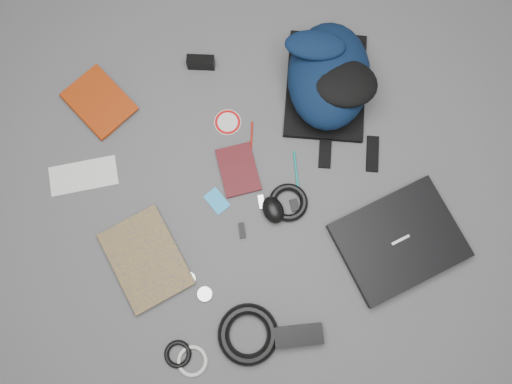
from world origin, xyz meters
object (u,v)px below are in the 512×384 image
object	(u,v)px
mouse	(273,210)
comic_book	(116,275)
power_brick	(298,336)
laptop	(399,241)
backpack	(329,76)
textbook_red	(80,118)
compact_camera	(201,62)
dvd_case	(238,170)

from	to	relation	value
mouse	comic_book	bearing A→B (deg)	178.78
power_brick	laptop	bearing A→B (deg)	36.01
backpack	laptop	distance (m)	0.57
textbook_red	comic_book	xyz separation A→B (m)	(-0.00, -0.54, -0.00)
power_brick	compact_camera	bearing A→B (deg)	103.59
comic_book	power_brick	distance (m)	0.59
backpack	laptop	bearing A→B (deg)	-63.30
laptop	comic_book	distance (m)	0.89
textbook_red	mouse	bearing A→B (deg)	-69.69
laptop	mouse	size ratio (longest dim) A/B	4.01
backpack	dvd_case	size ratio (longest dim) A/B	2.51
comic_book	power_brick	world-z (taller)	power_brick
compact_camera	power_brick	bearing A→B (deg)	-68.18
laptop	mouse	xyz separation A→B (m)	(-0.35, 0.21, 0.01)
compact_camera	mouse	distance (m)	0.56
backpack	power_brick	bearing A→B (deg)	-92.87
comic_book	mouse	xyz separation A→B (m)	(0.53, 0.05, 0.01)
comic_book	laptop	bearing A→B (deg)	-22.06
textbook_red	comic_book	distance (m)	0.54
comic_book	compact_camera	size ratio (longest dim) A/B	3.07
mouse	power_brick	size ratio (longest dim) A/B	0.63
textbook_red	dvd_case	xyz separation A→B (m)	(0.45, -0.32, -0.01)
compact_camera	textbook_red	bearing A→B (deg)	-151.46
textbook_red	compact_camera	xyz separation A→B (m)	(0.44, 0.07, 0.01)
textbook_red	power_brick	size ratio (longest dim) A/B	1.51
dvd_case	power_brick	xyz separation A→B (m)	(0.03, -0.55, 0.01)
comic_book	dvd_case	size ratio (longest dim) A/B	1.71
backpack	power_brick	world-z (taller)	backpack
textbook_red	backpack	bearing A→B (deg)	-35.52
comic_book	mouse	distance (m)	0.53
laptop	comic_book	size ratio (longest dim) A/B	1.29
comic_book	backpack	bearing A→B (deg)	14.43
backpack	compact_camera	distance (m)	0.43
textbook_red	dvd_case	distance (m)	0.56
backpack	compact_camera	bearing A→B (deg)	174.16
dvd_case	backpack	bearing A→B (deg)	30.86
backpack	compact_camera	world-z (taller)	backpack
textbook_red	compact_camera	world-z (taller)	compact_camera
backpack	mouse	xyz separation A→B (m)	(-0.30, -0.36, -0.06)
textbook_red	compact_camera	distance (m)	0.44
laptop	textbook_red	size ratio (longest dim) A/B	1.65
textbook_red	power_brick	world-z (taller)	power_brick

